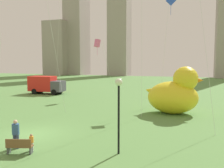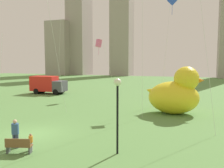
{
  "view_description": "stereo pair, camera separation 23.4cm",
  "coord_description": "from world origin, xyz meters",
  "views": [
    {
      "loc": [
        10.77,
        -13.85,
        5.22
      ],
      "look_at": [
        4.7,
        3.61,
        3.47
      ],
      "focal_mm": 38.04,
      "sensor_mm": 36.0,
      "label": 1
    },
    {
      "loc": [
        10.99,
        -13.77,
        5.22
      ],
      "look_at": [
        4.7,
        3.61,
        3.47
      ],
      "focal_mm": 38.04,
      "sensor_mm": 36.0,
      "label": 2
    }
  ],
  "objects": [
    {
      "name": "person_child",
      "position": [
        1.88,
        -2.66,
        0.56
      ],
      "size": [
        0.25,
        0.25,
        1.01
      ],
      "color": "silver",
      "rests_on": "ground"
    },
    {
      "name": "ground_plane",
      "position": [
        0.0,
        0.0,
        0.0
      ],
      "size": [
        140.0,
        140.0,
        0.0
      ],
      "primitive_type": "plane",
      "color": "#588744"
    },
    {
      "name": "park_bench",
      "position": [
        1.54,
        -3.29,
        0.47
      ],
      "size": [
        1.52,
        0.86,
        0.9
      ],
      "color": "brown",
      "rests_on": "ground"
    },
    {
      "name": "giant_inflatable_duck",
      "position": [
        8.98,
        10.43,
        2.02
      ],
      "size": [
        5.73,
        3.68,
        4.75
      ],
      "color": "yellow",
      "rests_on": "ground"
    },
    {
      "name": "kite_blue",
      "position": [
        7.8,
        16.03,
        11.91
      ],
      "size": [
        1.72,
        1.44,
        13.14
      ],
      "color": "silver",
      "rests_on": "ground"
    },
    {
      "name": "kite_pink",
      "position": [
        -2.68,
        18.34,
        7.84
      ],
      "size": [
        2.65,
        3.77,
        8.49
      ],
      "color": "silver",
      "rests_on": "ground"
    },
    {
      "name": "box_truck",
      "position": [
        -11.93,
        18.79,
        1.44
      ],
      "size": [
        5.84,
        2.67,
        2.85
      ],
      "color": "red",
      "rests_on": "ground"
    },
    {
      "name": "lamppost",
      "position": [
        6.84,
        -1.4,
        3.14
      ],
      "size": [
        0.41,
        0.41,
        4.29
      ],
      "color": "black",
      "rests_on": "ground"
    },
    {
      "name": "person_adult",
      "position": [
        0.73,
        -2.61,
        0.96
      ],
      "size": [
        0.43,
        0.43,
        1.74
      ],
      "color": "#38476B",
      "rests_on": "ground"
    },
    {
      "name": "city_skyline",
      "position": [
        -4.22,
        71.77,
        16.86
      ],
      "size": [
        87.49,
        16.47,
        41.93
      ],
      "color": "#9E938C",
      "rests_on": "ground"
    }
  ]
}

